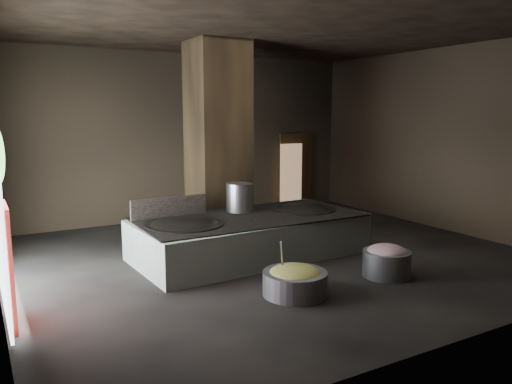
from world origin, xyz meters
TOP-DOWN VIEW (x-y plane):
  - floor at (0.00, 0.00)m, footprint 10.00×9.00m
  - ceiling at (0.00, 0.00)m, footprint 10.00×9.00m
  - back_wall at (0.00, 4.55)m, footprint 10.00×0.10m
  - front_wall at (0.00, -4.55)m, footprint 10.00×0.10m
  - right_wall at (5.05, 0.00)m, footprint 0.10×9.00m
  - pillar at (-0.30, 1.90)m, footprint 1.20×1.20m
  - hearth_platform at (-0.37, 0.25)m, footprint 4.74×2.45m
  - platform_cap at (-0.37, 0.25)m, footprint 4.53×2.18m
  - wok_left at (-1.82, 0.20)m, footprint 1.46×1.46m
  - wok_left_rim at (-1.82, 0.20)m, footprint 1.49×1.49m
  - wok_right at (0.98, 0.30)m, footprint 1.36×1.36m
  - wok_right_rim at (0.98, 0.30)m, footprint 1.39×1.39m
  - stock_pot at (-0.32, 0.80)m, footprint 0.56×0.56m
  - splash_guard at (-1.82, 1.00)m, footprint 1.61×0.14m
  - cook at (0.61, 2.20)m, footprint 0.68×0.53m
  - veg_basin at (-0.84, -2.07)m, footprint 1.28×1.28m
  - veg_fill at (-0.84, -2.07)m, footprint 0.86×0.86m
  - ladle at (-0.99, -1.92)m, footprint 0.29×0.34m
  - meat_basin at (1.11, -2.12)m, footprint 1.02×1.02m
  - meat_fill at (1.11, -2.12)m, footprint 0.71×0.71m
  - doorway_near at (1.20, 4.45)m, footprint 1.18×0.08m
  - doorway_near_glow at (1.08, 4.67)m, footprint 0.79×0.04m
  - doorway_far at (3.60, 4.45)m, footprint 1.18×0.08m
  - doorway_far_glow at (3.32, 4.30)m, footprint 0.78×0.04m
  - pavilion_sliver at (-4.88, -1.10)m, footprint 0.05×0.90m

SIDE VIEW (x-z plane):
  - floor at x=0.00m, z-range -0.10..0.00m
  - veg_basin at x=-0.84m, z-range 0.00..0.39m
  - meat_basin at x=1.11m, z-range 0.00..0.47m
  - veg_fill at x=-0.84m, z-range 0.22..0.48m
  - hearth_platform at x=-0.37m, z-range 0.00..0.81m
  - meat_fill at x=1.11m, z-range 0.31..0.59m
  - ladle at x=-0.99m, z-range 0.18..0.92m
  - wok_left at x=-1.82m, z-range 0.55..0.95m
  - wok_right at x=0.98m, z-range 0.56..0.94m
  - platform_cap at x=-0.37m, z-range 0.80..0.83m
  - wok_left_rim at x=-1.82m, z-range 0.79..0.85m
  - wok_right_rim at x=0.98m, z-range 0.79..0.85m
  - cook at x=0.61m, z-range 0.00..1.64m
  - pavilion_sliver at x=-4.88m, z-range 0.00..1.70m
  - splash_guard at x=-1.82m, z-range 0.83..1.23m
  - doorway_near_glow at x=1.08m, z-range 0.12..1.98m
  - doorway_far_glow at x=3.32m, z-range 0.13..1.97m
  - doorway_near at x=1.20m, z-range -0.09..2.29m
  - doorway_far at x=3.60m, z-range -0.09..2.29m
  - stock_pot at x=-0.32m, z-range 0.83..1.43m
  - back_wall at x=0.00m, z-range 0.00..4.50m
  - front_wall at x=0.00m, z-range 0.00..4.50m
  - right_wall at x=5.05m, z-range 0.00..4.50m
  - pillar at x=-0.30m, z-range 0.00..4.50m
  - ceiling at x=0.00m, z-range 4.50..4.60m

